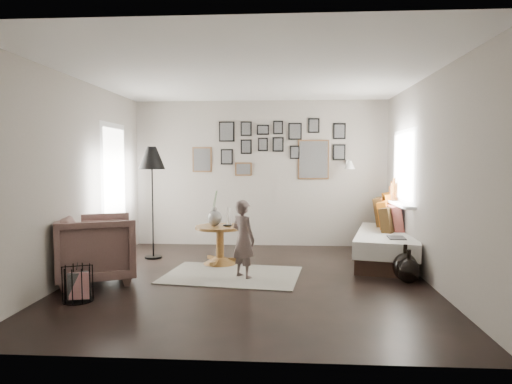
# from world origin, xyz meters

# --- Properties ---
(ground) EXTENTS (4.80, 4.80, 0.00)m
(ground) POSITION_xyz_m (0.00, 0.00, 0.00)
(ground) COLOR black
(ground) RESTS_ON ground
(wall_back) EXTENTS (4.50, 0.00, 4.50)m
(wall_back) POSITION_xyz_m (0.00, 2.40, 1.30)
(wall_back) COLOR gray
(wall_back) RESTS_ON ground
(wall_front) EXTENTS (4.50, 0.00, 4.50)m
(wall_front) POSITION_xyz_m (0.00, -2.40, 1.30)
(wall_front) COLOR gray
(wall_front) RESTS_ON ground
(wall_left) EXTENTS (0.00, 4.80, 4.80)m
(wall_left) POSITION_xyz_m (-2.25, 0.00, 1.30)
(wall_left) COLOR gray
(wall_left) RESTS_ON ground
(wall_right) EXTENTS (0.00, 4.80, 4.80)m
(wall_right) POSITION_xyz_m (2.25, 0.00, 1.30)
(wall_right) COLOR gray
(wall_right) RESTS_ON ground
(ceiling) EXTENTS (4.80, 4.80, 0.00)m
(ceiling) POSITION_xyz_m (0.00, 0.00, 2.60)
(ceiling) COLOR white
(ceiling) RESTS_ON wall_back
(door_left) EXTENTS (0.00, 2.14, 2.14)m
(door_left) POSITION_xyz_m (-2.23, 1.20, 1.05)
(door_left) COLOR white
(door_left) RESTS_ON wall_left
(window_right) EXTENTS (0.15, 1.32, 1.30)m
(window_right) POSITION_xyz_m (2.18, 1.34, 0.93)
(window_right) COLOR white
(window_right) RESTS_ON wall_right
(gallery_wall) EXTENTS (2.74, 0.03, 1.08)m
(gallery_wall) POSITION_xyz_m (0.29, 2.38, 1.74)
(gallery_wall) COLOR brown
(gallery_wall) RESTS_ON wall_back
(wall_sconce) EXTENTS (0.18, 0.36, 0.16)m
(wall_sconce) POSITION_xyz_m (1.55, 2.13, 1.46)
(wall_sconce) COLOR white
(wall_sconce) RESTS_ON wall_back
(rug) EXTENTS (1.90, 1.45, 0.01)m
(rug) POSITION_xyz_m (-0.25, 0.19, 0.01)
(rug) COLOR beige
(rug) RESTS_ON ground
(pedestal_table) EXTENTS (0.73, 0.73, 0.57)m
(pedestal_table) POSITION_xyz_m (-0.51, 0.84, 0.26)
(pedestal_table) COLOR brown
(pedestal_table) RESTS_ON ground
(vase) EXTENTS (0.21, 0.21, 0.52)m
(vase) POSITION_xyz_m (-0.59, 0.86, 0.73)
(vase) COLOR black
(vase) RESTS_ON pedestal_table
(candles) EXTENTS (0.12, 0.12, 0.27)m
(candles) POSITION_xyz_m (-0.40, 0.84, 0.70)
(candles) COLOR black
(candles) RESTS_ON pedestal_table
(daybed) EXTENTS (1.31, 2.16, 0.99)m
(daybed) POSITION_xyz_m (2.00, 1.25, 0.32)
(daybed) COLOR black
(daybed) RESTS_ON ground
(magazine_on_daybed) EXTENTS (0.24, 0.32, 0.02)m
(magazine_on_daybed) POSITION_xyz_m (2.00, 0.60, 0.47)
(magazine_on_daybed) COLOR black
(magazine_on_daybed) RESTS_ON daybed
(armchair) EXTENTS (1.23, 1.22, 0.85)m
(armchair) POSITION_xyz_m (-1.93, -0.23, 0.43)
(armchair) COLOR brown
(armchair) RESTS_ON ground
(armchair_cushion) EXTENTS (0.51, 0.51, 0.17)m
(armchair_cushion) POSITION_xyz_m (-1.90, -0.18, 0.48)
(armchair_cushion) COLOR silver
(armchair_cushion) RESTS_ON armchair
(floor_lamp) EXTENTS (0.41, 0.41, 1.75)m
(floor_lamp) POSITION_xyz_m (-1.62, 1.19, 1.51)
(floor_lamp) COLOR black
(floor_lamp) RESTS_ON ground
(magazine_basket) EXTENTS (0.41, 0.41, 0.39)m
(magazine_basket) POSITION_xyz_m (-1.80, -1.03, 0.19)
(magazine_basket) COLOR black
(magazine_basket) RESTS_ON ground
(demijohn_large) EXTENTS (0.31, 0.31, 0.47)m
(demijohn_large) POSITION_xyz_m (1.99, 0.07, 0.18)
(demijohn_large) COLOR black
(demijohn_large) RESTS_ON ground
(demijohn_small) EXTENTS (0.28, 0.28, 0.43)m
(demijohn_small) POSITION_xyz_m (2.00, -0.05, 0.16)
(demijohn_small) COLOR black
(demijohn_small) RESTS_ON ground
(child) EXTENTS (0.44, 0.43, 1.02)m
(child) POSITION_xyz_m (-0.09, 0.08, 0.51)
(child) COLOR #685652
(child) RESTS_ON ground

